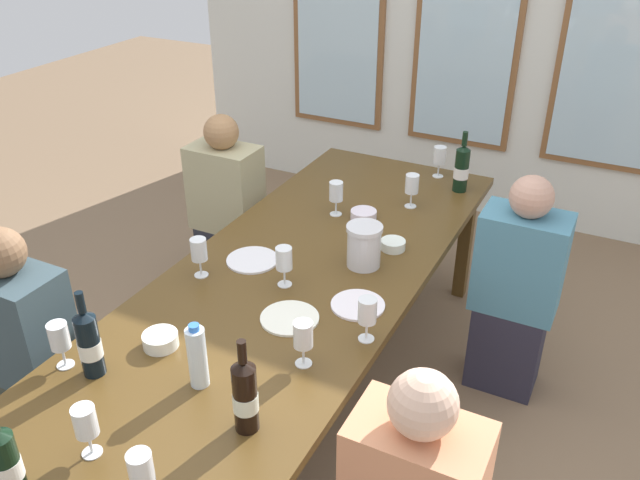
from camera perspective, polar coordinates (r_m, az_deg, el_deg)
The scene contains 28 objects.
ground_plane at distance 3.21m, azimuth -2.30°, elevation -14.59°, with size 12.00×12.00×0.00m, color #80654A.
back_wall_with_windows at distance 4.70m, azimuth 12.97°, elevation 19.11°, with size 4.20×0.10×2.90m.
dining_table at distance 2.78m, azimuth -2.58°, elevation -4.46°, with size 1.00×2.83×0.74m.
white_plate_0 at distance 2.89m, azimuth -5.86°, elevation -1.73°, with size 0.23×0.23×0.01m, color white.
white_plate_1 at distance 2.52m, azimuth -2.64°, elevation -6.76°, with size 0.23×0.23×0.01m, color white.
white_plate_2 at distance 2.59m, azimuth 3.29°, elevation -5.62°, with size 0.21×0.21×0.01m, color white.
metal_pitcher at distance 2.80m, azimuth 3.82°, elevation -0.48°, with size 0.16×0.16×0.19m.
wine_bottle_0 at distance 2.02m, azimuth -6.48°, elevation -13.20°, with size 0.08×0.08×0.33m.
wine_bottle_1 at distance 3.54m, azimuth 12.13°, elevation 6.07°, with size 0.08×0.08×0.33m.
wine_bottle_2 at distance 2.33m, azimuth -19.32°, elevation -8.39°, with size 0.08×0.08×0.32m.
wine_bottle_3 at distance 2.02m, azimuth -25.51°, elevation -16.95°, with size 0.08×0.08×0.31m.
tasting_bowl_0 at distance 2.97m, azimuth 6.33°, elevation -0.41°, with size 0.11×0.11×0.04m, color white.
tasting_bowl_1 at distance 3.22m, azimuth 3.78°, elevation 2.19°, with size 0.13×0.13×0.04m, color white.
tasting_bowl_2 at distance 2.44m, azimuth -13.61°, elevation -8.40°, with size 0.13×0.13×0.05m, color white.
water_bottle at distance 2.20m, azimuth -10.55°, elevation -9.88°, with size 0.06×0.06×0.24m.
wine_glass_0 at distance 3.70m, azimuth 10.30°, elevation 7.16°, with size 0.07×0.07×0.17m.
wine_glass_1 at distance 2.76m, azimuth -10.41°, elevation -0.97°, with size 0.07×0.07×0.17m.
wine_glass_2 at distance 1.88m, azimuth -15.22°, elevation -18.56°, with size 0.07×0.07×0.17m.
wine_glass_3 at distance 3.21m, azimuth 1.40°, elevation 4.09°, with size 0.07×0.07×0.17m.
wine_glass_4 at distance 2.24m, azimuth -1.47°, elevation -8.35°, with size 0.07×0.07×0.17m.
wine_glass_5 at distance 2.05m, azimuth -19.60°, elevation -14.72°, with size 0.07×0.07×0.17m.
wine_glass_6 at distance 3.32m, azimuth 7.95°, elevation 4.69°, with size 0.07×0.07×0.17m.
wine_glass_7 at distance 2.36m, azimuth 4.11°, elevation -6.27°, with size 0.07×0.07×0.17m.
wine_glass_8 at distance 2.66m, azimuth -3.17°, elevation -1.67°, with size 0.07×0.07×0.17m.
wine_glass_9 at distance 2.40m, azimuth -21.62°, elevation -7.80°, with size 0.07×0.07×0.17m.
seated_person_0 at distance 2.92m, azimuth -23.87°, elevation -9.31°, with size 0.38×0.24×1.11m.
seated_person_2 at distance 3.77m, azimuth -7.99°, elevation 2.23°, with size 0.38×0.24×1.11m.
seated_person_3 at distance 3.18m, azimuth 16.49°, elevation -4.39°, with size 0.38×0.24×1.11m.
Camera 1 is at (1.16, -2.01, 2.23)m, focal length 37.04 mm.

